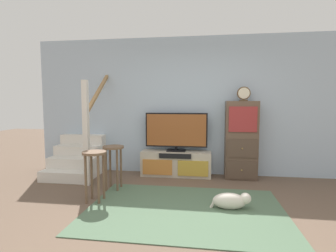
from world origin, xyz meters
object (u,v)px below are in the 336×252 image
Objects in this scene: media_console at (176,164)px; side_cabinet at (241,140)px; television at (176,131)px; dog at (231,201)px; bar_stool_far at (113,157)px; desk_clock at (244,94)px; bar_stool_near at (95,165)px.

media_console is 0.93× the size of side_cabinet.
television is 2.20× the size of dog.
bar_stool_far is (-0.92, -0.95, -0.35)m from television.
dog is (-0.33, -1.47, -1.47)m from desk_clock.
bar_stool_near is 0.55m from bar_stool_far.
media_console is at bearing 45.11° from bar_stool_far.
media_console is at bearing 121.66° from dog.
desk_clock is 0.37× the size of bar_stool_far.
side_cabinet is 0.86m from desk_clock.
desk_clock reaches higher than bar_stool_far.
bar_stool_near is at bearing -98.25° from bar_stool_far.
dog is (0.91, -1.50, -0.76)m from television.
desk_clock reaches higher than media_console.
television is 1.91m from dog.
side_cabinet is at bearing -0.64° from television.
desk_clock is at bearing -1.32° from television.
media_console is 1.12× the size of television.
bar_stool_near is at bearing -146.24° from side_cabinet.
side_cabinet is 1.99× the size of bar_stool_near.
desk_clock is at bearing 77.29° from dog.
dog is (0.91, -1.48, -0.12)m from media_console.
television is 1.64× the size of bar_stool_near.
television is at bearing 179.36° from side_cabinet.
media_console is at bearing -179.52° from side_cabinet.
bar_stool_far is at bearing 163.33° from dog.
desk_clock is 0.48× the size of dog.
television reaches higher than media_console.
side_cabinet is at bearing 148.17° from desk_clock.
side_cabinet is 5.53× the size of desk_clock.
side_cabinet is 2.02× the size of bar_stool_far.
side_cabinet is at bearing 23.63° from bar_stool_far.
side_cabinet is 2.35m from bar_stool_far.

